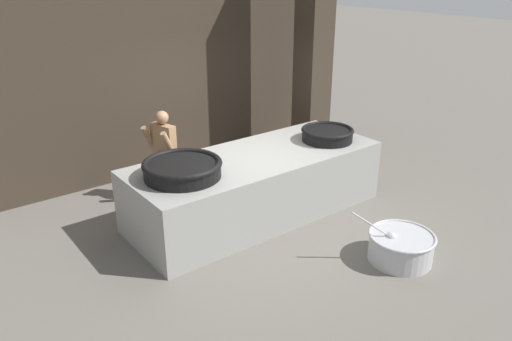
% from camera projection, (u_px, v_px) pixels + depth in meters
% --- Properties ---
extents(ground_plane, '(60.00, 60.00, 0.00)m').
position_uv_depth(ground_plane, '(256.00, 213.00, 7.72)').
color(ground_plane, '#666059').
extents(back_wall, '(7.21, 0.24, 4.35)m').
position_uv_depth(back_wall, '(167.00, 49.00, 8.76)').
color(back_wall, '#382D23').
rests_on(back_wall, ground_plane).
extents(support_pillar, '(0.53, 0.53, 4.35)m').
position_uv_depth(support_pillar, '(314.00, 45.00, 9.14)').
color(support_pillar, '#382D23').
rests_on(support_pillar, ground_plane).
extents(hearth_platform, '(3.87, 1.50, 0.95)m').
position_uv_depth(hearth_platform, '(256.00, 185.00, 7.54)').
color(hearth_platform, gray).
rests_on(hearth_platform, ground_plane).
extents(giant_wok_near, '(1.06, 1.06, 0.23)m').
position_uv_depth(giant_wok_near, '(182.00, 168.00, 6.58)').
color(giant_wok_near, black).
rests_on(giant_wok_near, hearth_platform).
extents(giant_wok_far, '(0.84, 0.84, 0.20)m').
position_uv_depth(giant_wok_far, '(327.00, 134.00, 7.93)').
color(giant_wok_far, black).
rests_on(giant_wok_far, hearth_platform).
extents(cook, '(0.42, 0.59, 1.49)m').
position_uv_depth(cook, '(164.00, 153.00, 7.88)').
color(cook, '#9E7551').
rests_on(cook, ground_plane).
extents(prep_bowl_vegetables, '(1.01, 0.86, 0.73)m').
position_uv_depth(prep_bowl_vegetables, '(401.00, 246.00, 6.43)').
color(prep_bowl_vegetables, '#B7B7BC').
rests_on(prep_bowl_vegetables, ground_plane).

